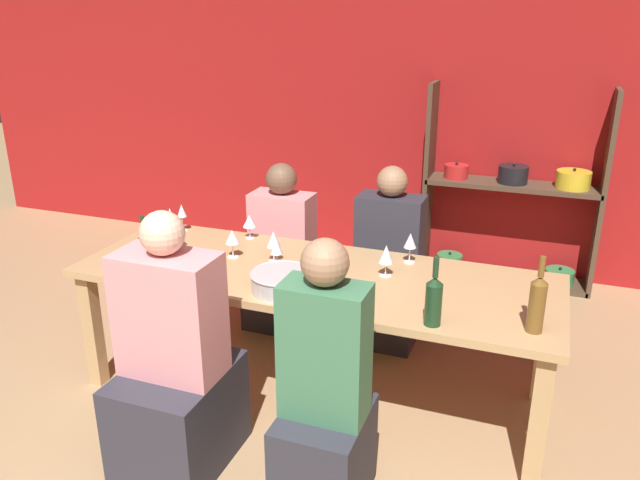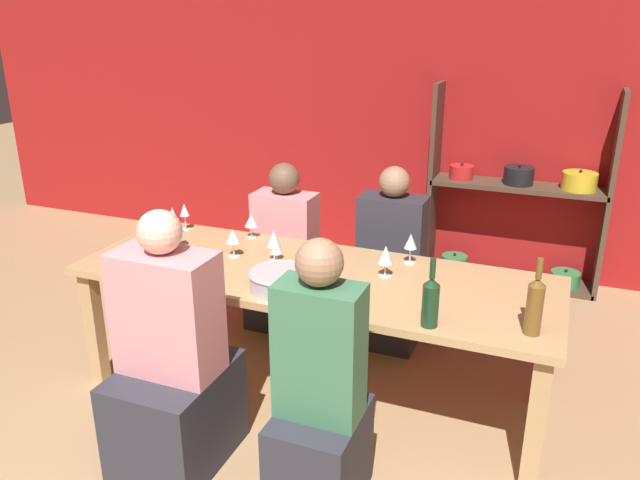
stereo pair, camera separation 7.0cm
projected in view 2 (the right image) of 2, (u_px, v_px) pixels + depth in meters
wall_back_red at (419, 102)px, 5.01m from camera, size 8.80×0.06×2.70m
shelf_unit at (518, 210)px, 4.80m from camera, size 1.32×0.30×1.53m
dining_table at (313, 286)px, 3.35m from camera, size 2.56×0.89×0.73m
mixing_bowl at (281, 280)px, 3.09m from camera, size 0.33×0.33×0.10m
wine_bottle_green at (431, 301)px, 2.72m from camera, size 0.08×0.08×0.32m
wine_bottle_dark at (535, 305)px, 2.64m from camera, size 0.07×0.07×0.35m
wine_bottle_amber at (146, 250)px, 3.29m from camera, size 0.08×0.08×0.32m
wine_glass_white_a at (173, 215)px, 3.82m from camera, size 0.07×0.07×0.18m
wine_glass_red_a at (184, 211)px, 3.93m from camera, size 0.06×0.06×0.17m
wine_glass_white_b at (411, 242)px, 3.40m from camera, size 0.07×0.07×0.17m
wine_glass_red_b at (233, 237)px, 3.50m from camera, size 0.08×0.08×0.16m
wine_glass_white_c at (177, 229)px, 3.64m from camera, size 0.08×0.08×0.16m
wine_glass_red_c at (251, 221)px, 3.80m from camera, size 0.08×0.08×0.15m
wine_glass_red_d at (274, 240)px, 3.43m from camera, size 0.08×0.08×0.18m
wine_glass_red_e at (277, 248)px, 3.33m from camera, size 0.07×0.07×0.17m
wine_glass_white_d at (386, 256)px, 3.23m from camera, size 0.08×0.08×0.17m
wine_glass_white_e at (213, 267)px, 3.11m from camera, size 0.07×0.07×0.17m
cell_phone at (304, 269)px, 3.35m from camera, size 0.16×0.10×0.01m
person_near_a at (319, 411)px, 2.61m from camera, size 0.35×0.44×1.23m
person_far_a at (286, 265)px, 4.26m from camera, size 0.41×0.52×1.12m
person_near_b at (173, 376)px, 2.88m from camera, size 0.46×0.57×1.25m
person_far_b at (390, 278)px, 4.03m from camera, size 0.41×0.52×1.15m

